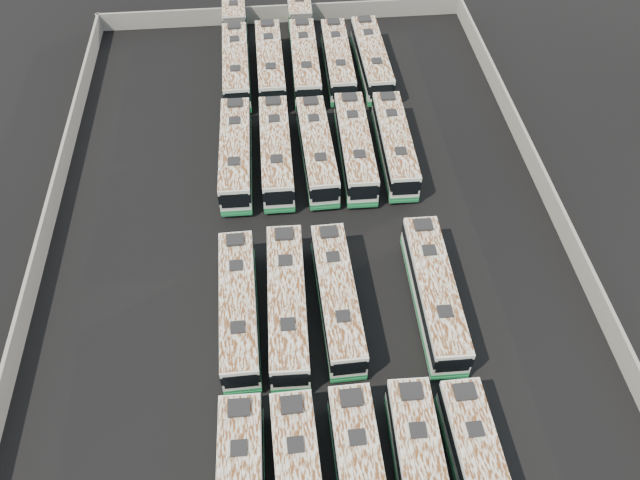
# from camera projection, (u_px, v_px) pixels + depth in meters

# --- Properties ---
(ground) EXTENTS (140.00, 140.00, 0.00)m
(ground) POSITION_uv_depth(u_px,v_px,m) (306.00, 239.00, 54.43)
(ground) COLOR black
(ground) RESTS_ON ground
(perimeter_wall) EXTENTS (45.20, 73.20, 2.20)m
(perimeter_wall) POSITION_uv_depth(u_px,v_px,m) (305.00, 230.00, 53.60)
(perimeter_wall) COLOR slate
(perimeter_wall) RESTS_ON ground
(bus_midfront_far_left) EXTENTS (2.96, 13.03, 3.66)m
(bus_midfront_far_left) POSITION_uv_depth(u_px,v_px,m) (239.00, 307.00, 47.39)
(bus_midfront_far_left) COLOR beige
(bus_midfront_far_left) RESTS_ON ground
(bus_midfront_left) EXTENTS (3.19, 13.53, 3.80)m
(bus_midfront_left) POSITION_uv_depth(u_px,v_px,m) (287.00, 304.00, 47.53)
(bus_midfront_left) COLOR beige
(bus_midfront_left) RESTS_ON ground
(bus_midfront_center) EXTENTS (3.02, 12.90, 3.62)m
(bus_midfront_center) POSITION_uv_depth(u_px,v_px,m) (337.00, 297.00, 48.02)
(bus_midfront_center) COLOR beige
(bus_midfront_center) RESTS_ON ground
(bus_midfront_far_right) EXTENTS (2.98, 13.35, 3.76)m
(bus_midfront_far_right) POSITION_uv_depth(u_px,v_px,m) (434.00, 292.00, 48.26)
(bus_midfront_far_right) COLOR beige
(bus_midfront_far_right) RESTS_ON ground
(bus_midback_far_left) EXTENTS (3.02, 13.39, 3.77)m
(bus_midback_far_left) POSITION_uv_depth(u_px,v_px,m) (236.00, 154.00, 58.87)
(bus_midback_far_left) COLOR beige
(bus_midback_far_left) RESTS_ON ground
(bus_midback_left) EXTENTS (2.91, 13.34, 3.76)m
(bus_midback_left) POSITION_uv_depth(u_px,v_px,m) (276.00, 151.00, 59.10)
(bus_midback_left) COLOR beige
(bus_midback_left) RESTS_ON ground
(bus_midback_center) EXTENTS (3.07, 13.06, 3.66)m
(bus_midback_center) POSITION_uv_depth(u_px,v_px,m) (317.00, 150.00, 59.31)
(bus_midback_center) COLOR beige
(bus_midback_center) RESTS_ON ground
(bus_midback_right) EXTENTS (3.01, 13.33, 3.75)m
(bus_midback_right) POSITION_uv_depth(u_px,v_px,m) (355.00, 147.00, 59.53)
(bus_midback_right) COLOR beige
(bus_midback_right) RESTS_ON ground
(bus_midback_far_right) EXTENTS (2.97, 12.95, 3.64)m
(bus_midback_far_right) POSITION_uv_depth(u_px,v_px,m) (394.00, 144.00, 59.86)
(bus_midback_far_right) COLOR beige
(bus_midback_far_right) RESTS_ON ground
(bus_back_far_left) EXTENTS (3.02, 20.41, 3.70)m
(bus_back_far_left) POSITION_uv_depth(u_px,v_px,m) (236.00, 48.00, 70.73)
(bus_back_far_left) COLOR beige
(bus_back_far_left) RESTS_ON ground
(bus_back_left) EXTENTS (2.87, 13.33, 3.76)m
(bus_back_left) POSITION_uv_depth(u_px,v_px,m) (270.00, 64.00, 68.66)
(bus_back_left) COLOR beige
(bus_back_left) RESTS_ON ground
(bus_back_center) EXTENTS (3.17, 20.74, 3.75)m
(bus_back_center) POSITION_uv_depth(u_px,v_px,m) (303.00, 45.00, 71.17)
(bus_back_center) COLOR beige
(bus_back_center) RESTS_ON ground
(bus_back_right) EXTENTS (2.87, 12.89, 3.63)m
(bus_back_right) POSITION_uv_depth(u_px,v_px,m) (338.00, 61.00, 69.18)
(bus_back_right) COLOR beige
(bus_back_right) RESTS_ON ground
(bus_back_far_right) EXTENTS (2.97, 13.27, 3.73)m
(bus_back_far_right) POSITION_uv_depth(u_px,v_px,m) (371.00, 59.00, 69.30)
(bus_back_far_right) COLOR beige
(bus_back_far_right) RESTS_ON ground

